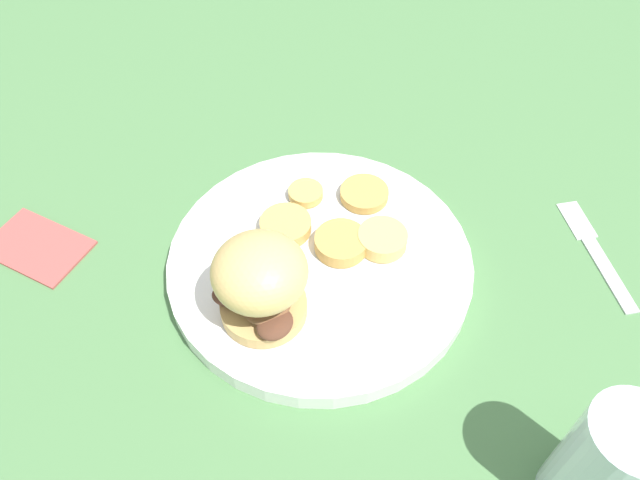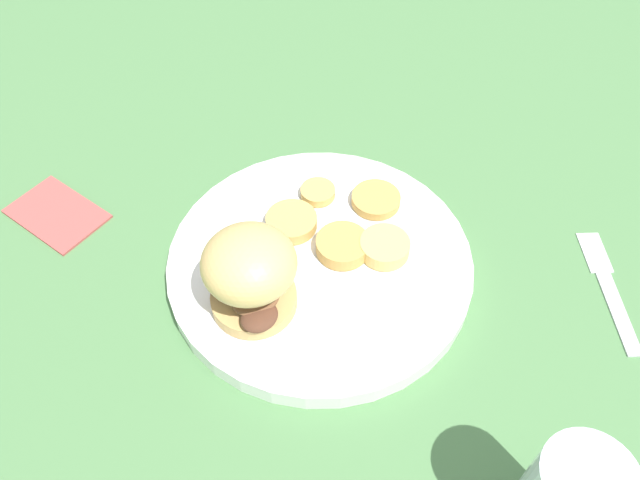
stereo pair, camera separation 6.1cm
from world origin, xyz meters
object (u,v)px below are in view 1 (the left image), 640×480
at_px(dinner_plate, 320,262).
at_px(fork, 596,251).
at_px(drinking_glass, 603,466).
at_px(sandwich, 261,281).

bearing_deg(dinner_plate, fork, -22.50).
bearing_deg(drinking_glass, dinner_plate, 105.43).
relative_size(sandwich, fork, 0.72).
distance_m(fork, drinking_glass, 0.27).
xyz_separation_m(sandwich, fork, (0.34, -0.08, -0.07)).
height_order(dinner_plate, drinking_glass, drinking_glass).
relative_size(dinner_plate, sandwich, 2.85).
height_order(dinner_plate, fork, dinner_plate).
height_order(sandwich, fork, sandwich).
height_order(fork, drinking_glass, drinking_glass).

